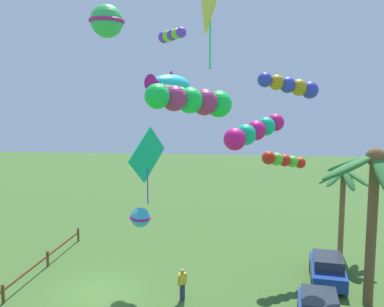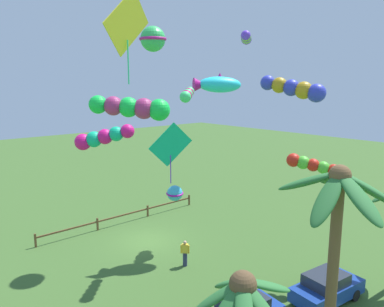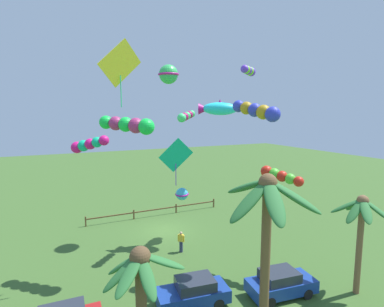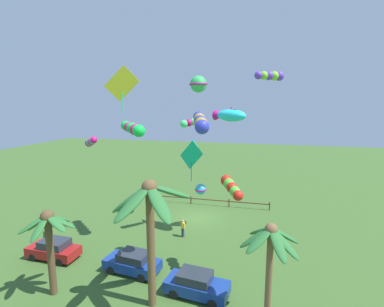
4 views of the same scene
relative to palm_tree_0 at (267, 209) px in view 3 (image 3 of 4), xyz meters
name	(u,v)px [view 3 (image 3 of 4)]	position (x,y,z in m)	size (l,w,h in m)	color
ground_plane	(165,231)	(0.26, -13.37, -5.85)	(120.00, 120.00, 0.00)	#3D6028
palm_tree_0	(267,209)	(0.00, 0.00, 0.00)	(4.53, 5.01, 7.59)	brown
palm_tree_1	(362,218)	(-6.54, 0.30, -1.32)	(3.17, 3.14, 5.85)	brown
palm_tree_2	(141,282)	(6.33, 0.53, -1.80)	(3.20, 3.10, 5.46)	brown
rail_fence	(156,210)	(-0.28, -17.45, -5.24)	(13.67, 0.12, 0.95)	brown
parked_car_0	(281,283)	(-2.35, -1.40, -5.10)	(4.08, 2.17, 1.51)	navy
parked_car_1	(193,292)	(2.54, -2.77, -5.10)	(4.09, 2.19, 1.51)	navy
spectator_0	(181,242)	(0.60, -8.91, -5.04)	(0.43, 0.43, 1.59)	#2D3351
kite_fish_0	(218,109)	(-3.18, -10.17, 4.90)	(3.28, 2.65, 1.28)	#27E5EE
kite_diamond_1	(176,156)	(0.26, -10.66, 1.24)	(2.45, 1.27, 3.80)	#12CB83
kite_tube_2	(88,144)	(7.26, -5.82, 2.88)	(1.82, 1.81, 1.02)	#E61679
kite_ball_3	(182,194)	(-0.51, -11.25, -2.07)	(1.59, 1.60, 1.02)	#3AB3D7
kite_tube_4	(248,71)	(-6.38, -10.59, 8.09)	(2.37, 2.07, 0.77)	#6E39DD
kite_tube_5	(257,111)	(-2.08, -3.66, 4.68)	(1.55, 3.17, 1.32)	#323BC9
kite_tube_6	(186,116)	(-0.12, -9.49, 4.32)	(1.95, 1.78, 0.88)	#43F07A
kite_tube_7	(128,125)	(4.60, -7.88, 3.81)	(3.02, 2.89, 1.18)	#16DF45
kite_diamond_8	(120,64)	(5.13, -7.27, 7.38)	(2.75, 0.89, 3.98)	yellow
kite_ball_9	(169,74)	(0.05, -12.60, 7.67)	(2.43, 2.43, 1.56)	#36CA5C
kite_tube_10	(280,176)	(-4.10, -3.75, 0.56)	(1.66, 2.61, 1.09)	red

